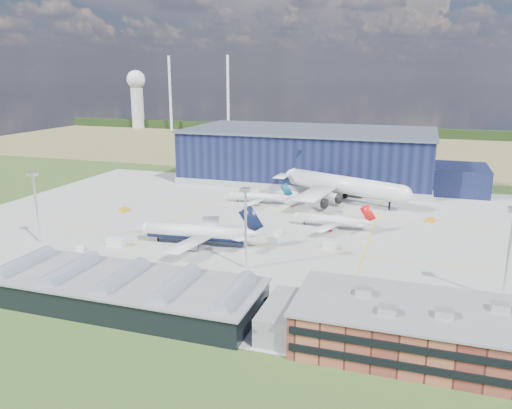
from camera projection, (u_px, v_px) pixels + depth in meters
name	position (u px, v px, depth m)	size (l,w,h in m)	color
ground	(247.00, 234.00, 169.46)	(600.00, 600.00, 0.00)	#34541F
apron	(257.00, 225.00, 178.64)	(220.00, 160.00, 0.08)	#ACABA6
farmland	(344.00, 147.00, 371.66)	(600.00, 220.00, 0.01)	#91844E
treeline	(358.00, 131.00, 444.18)	(600.00, 8.00, 8.00)	black
horizon_dressing	(162.00, 94.00, 489.41)	(440.20, 18.00, 70.00)	white
hangar	(314.00, 158.00, 252.82)	(145.00, 62.00, 26.10)	#0F1633
ops_building	(414.00, 328.00, 96.43)	(46.00, 23.00, 10.90)	maroon
glass_concourse	(136.00, 291.00, 115.34)	(78.00, 23.00, 8.60)	black
light_mast_west	(35.00, 196.00, 156.19)	(2.60, 2.60, 23.00)	silver
light_mast_center	(246.00, 215.00, 134.97)	(2.60, 2.60, 23.00)	silver
light_mast_east	(510.00, 239.00, 115.26)	(2.60, 2.60, 23.00)	silver
airliner_navy	(195.00, 224.00, 156.78)	(41.22, 40.32, 13.44)	silver
airliner_red	(330.00, 215.00, 174.06)	(29.69, 29.05, 9.68)	silver
airliner_widebody	(344.00, 176.00, 209.87)	(68.14, 66.66, 22.22)	silver
airliner_regional	(257.00, 193.00, 207.96)	(28.22, 27.61, 9.20)	silver
gse_tug_a	(124.00, 210.00, 196.13)	(2.32, 3.79, 1.58)	gold
gse_tug_b	(166.00, 225.00, 177.01)	(1.91, 2.87, 1.24)	gold
gse_van_a	(116.00, 242.00, 157.12)	(2.57, 5.88, 2.57)	silver
gse_cart_a	(278.00, 232.00, 168.26)	(2.20, 3.29, 1.43)	silver
gse_van_b	(329.00, 246.00, 154.27)	(2.03, 4.44, 2.03)	silver
gse_tug_c	(430.00, 220.00, 182.61)	(2.08, 3.33, 1.46)	gold
gse_cart_b	(294.00, 193.00, 224.27)	(2.11, 3.17, 1.37)	silver
gse_van_c	(360.00, 286.00, 124.83)	(2.17, 4.52, 2.17)	silver
airstair	(83.00, 256.00, 143.62)	(2.13, 5.32, 3.40)	silver
car_a	(428.00, 322.00, 107.59)	(1.41, 3.51, 1.20)	#99999E
car_b	(271.00, 300.00, 118.37)	(1.14, 3.27, 1.08)	#99999E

